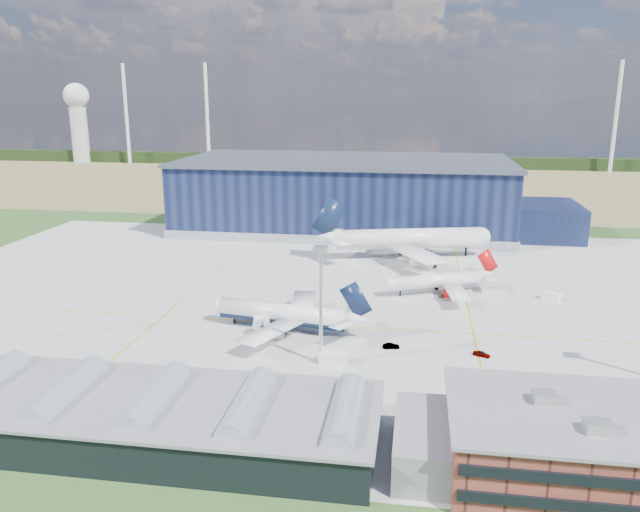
{
  "coord_description": "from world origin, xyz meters",
  "views": [
    {
      "loc": [
        26.76,
        -138.32,
        49.97
      ],
      "look_at": [
        3.1,
        13.19,
        9.76
      ],
      "focal_mm": 35.0,
      "sensor_mm": 36.0,
      "label": 1
    }
  ],
  "objects_px": {
    "gse_van_c": "(333,358)",
    "airstair": "(262,328)",
    "gse_tug_b": "(183,391)",
    "gse_van_a": "(236,392)",
    "car_b": "(391,346)",
    "ops_building": "(623,447)",
    "hangar": "(352,197)",
    "light_mast_center": "(321,286)",
    "car_a": "(482,354)",
    "airliner_navy": "(282,303)",
    "gse_van_b": "(551,296)",
    "gse_cart_b": "(431,251)",
    "airliner_widebody": "(411,228)",
    "airliner_red": "(438,274)"
  },
  "relations": [
    {
      "from": "light_mast_center",
      "to": "car_b",
      "type": "distance_m",
      "value": 21.78
    },
    {
      "from": "gse_van_a",
      "to": "gse_cart_b",
      "type": "distance_m",
      "value": 110.47
    },
    {
      "from": "gse_cart_b",
      "to": "airliner_navy",
      "type": "bearing_deg",
      "value": -163.49
    },
    {
      "from": "airliner_navy",
      "to": "airstair",
      "type": "bearing_deg",
      "value": 49.38
    },
    {
      "from": "airliner_widebody",
      "to": "gse_cart_b",
      "type": "xyz_separation_m",
      "value": [
        6.85,
        6.69,
        -8.85
      ]
    },
    {
      "from": "airliner_widebody",
      "to": "gse_van_b",
      "type": "distance_m",
      "value": 51.51
    },
    {
      "from": "airliner_widebody",
      "to": "gse_tug_b",
      "type": "distance_m",
      "value": 105.4
    },
    {
      "from": "gse_van_b",
      "to": "car_a",
      "type": "xyz_separation_m",
      "value": [
        -20.29,
        -37.94,
        -0.46
      ]
    },
    {
      "from": "light_mast_center",
      "to": "car_b",
      "type": "height_order",
      "value": "light_mast_center"
    },
    {
      "from": "gse_van_c",
      "to": "gse_cart_b",
      "type": "bearing_deg",
      "value": -3.9
    },
    {
      "from": "gse_van_b",
      "to": "gse_van_c",
      "type": "height_order",
      "value": "gse_van_c"
    },
    {
      "from": "light_mast_center",
      "to": "airliner_red",
      "type": "bearing_deg",
      "value": 64.15
    },
    {
      "from": "hangar",
      "to": "airstair",
      "type": "distance_m",
      "value": 112.77
    },
    {
      "from": "hangar",
      "to": "airliner_navy",
      "type": "height_order",
      "value": "hangar"
    },
    {
      "from": "gse_van_a",
      "to": "gse_van_c",
      "type": "xyz_separation_m",
      "value": [
        14.26,
        16.13,
        -0.04
      ]
    },
    {
      "from": "gse_van_c",
      "to": "airstair",
      "type": "xyz_separation_m",
      "value": [
        -17.11,
        12.62,
        0.28
      ]
    },
    {
      "from": "airliner_widebody",
      "to": "gse_van_b",
      "type": "bearing_deg",
      "value": -60.28
    },
    {
      "from": "hangar",
      "to": "gse_tug_b",
      "type": "distance_m",
      "value": 141.95
    },
    {
      "from": "hangar",
      "to": "airliner_navy",
      "type": "xyz_separation_m",
      "value": [
        -3.65,
        -108.78,
        -5.54
      ]
    },
    {
      "from": "car_a",
      "to": "car_b",
      "type": "xyz_separation_m",
      "value": [
        -17.68,
        1.22,
        -0.01
      ]
    },
    {
      "from": "hangar",
      "to": "gse_van_a",
      "type": "bearing_deg",
      "value": -91.92
    },
    {
      "from": "gse_tug_b",
      "to": "gse_van_a",
      "type": "bearing_deg",
      "value": 39.0
    },
    {
      "from": "gse_van_b",
      "to": "car_b",
      "type": "bearing_deg",
      "value": 171.3
    },
    {
      "from": "airliner_navy",
      "to": "gse_van_c",
      "type": "bearing_deg",
      "value": 139.21
    },
    {
      "from": "airliner_red",
      "to": "gse_tug_b",
      "type": "height_order",
      "value": "airliner_red"
    },
    {
      "from": "ops_building",
      "to": "gse_tug_b",
      "type": "relative_size",
      "value": 15.4
    },
    {
      "from": "gse_cart_b",
      "to": "car_b",
      "type": "height_order",
      "value": "gse_cart_b"
    },
    {
      "from": "gse_van_a",
      "to": "car_b",
      "type": "relative_size",
      "value": 1.7
    },
    {
      "from": "airliner_navy",
      "to": "car_b",
      "type": "distance_m",
      "value": 25.28
    },
    {
      "from": "gse_van_c",
      "to": "car_a",
      "type": "height_order",
      "value": "gse_van_c"
    },
    {
      "from": "hangar",
      "to": "gse_van_c",
      "type": "bearing_deg",
      "value": -85.63
    },
    {
      "from": "airliner_red",
      "to": "gse_van_b",
      "type": "height_order",
      "value": "airliner_red"
    },
    {
      "from": "gse_van_c",
      "to": "airliner_navy",
      "type": "bearing_deg",
      "value": 48.37
    },
    {
      "from": "gse_tug_b",
      "to": "car_b",
      "type": "relative_size",
      "value": 0.88
    },
    {
      "from": "light_mast_center",
      "to": "car_a",
      "type": "height_order",
      "value": "light_mast_center"
    },
    {
      "from": "gse_tug_b",
      "to": "gse_van_c",
      "type": "relative_size",
      "value": 0.59
    },
    {
      "from": "car_a",
      "to": "ops_building",
      "type": "bearing_deg",
      "value": -136.39
    },
    {
      "from": "gse_van_c",
      "to": "airstair",
      "type": "relative_size",
      "value": 1.09
    },
    {
      "from": "gse_van_c",
      "to": "gse_tug_b",
      "type": "bearing_deg",
      "value": 132.84
    },
    {
      "from": "airliner_navy",
      "to": "gse_van_c",
      "type": "height_order",
      "value": "airliner_navy"
    },
    {
      "from": "hangar",
      "to": "airliner_red",
      "type": "height_order",
      "value": "hangar"
    },
    {
      "from": "airliner_red",
      "to": "airliner_widebody",
      "type": "bearing_deg",
      "value": -102.15
    },
    {
      "from": "hangar",
      "to": "gse_van_c",
      "type": "xyz_separation_m",
      "value": [
        9.53,
        -124.67,
        -10.4
      ]
    },
    {
      "from": "airliner_navy",
      "to": "car_a",
      "type": "bearing_deg",
      "value": 178.68
    },
    {
      "from": "hangar",
      "to": "airliner_navy",
      "type": "distance_m",
      "value": 108.98
    },
    {
      "from": "ops_building",
      "to": "gse_van_b",
      "type": "bearing_deg",
      "value": 85.59
    },
    {
      "from": "ops_building",
      "to": "car_a",
      "type": "xyz_separation_m",
      "value": [
        -14.43,
        38.09,
        -4.22
      ]
    },
    {
      "from": "hangar",
      "to": "airliner_red",
      "type": "relative_size",
      "value": 4.49
    },
    {
      "from": "ops_building",
      "to": "gse_van_b",
      "type": "distance_m",
      "value": 76.34
    },
    {
      "from": "gse_tug_b",
      "to": "gse_cart_b",
      "type": "xyz_separation_m",
      "value": [
        43.65,
        105.07,
        -0.08
      ]
    }
  ]
}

